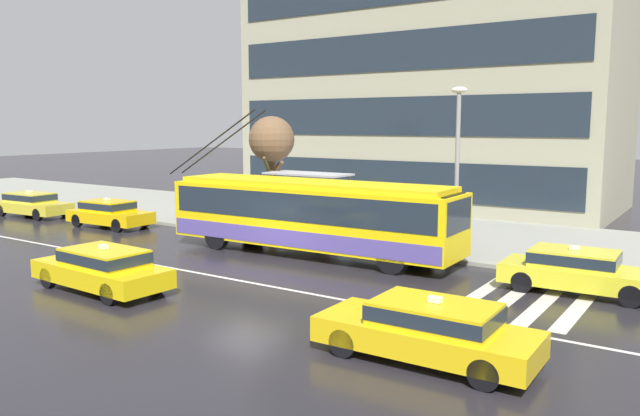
# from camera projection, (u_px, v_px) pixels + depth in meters

# --- Properties ---
(ground_plane) EXTENTS (160.00, 160.00, 0.00)m
(ground_plane) POSITION_uv_depth(u_px,v_px,m) (246.00, 270.00, 21.00)
(ground_plane) COLOR black
(sidewalk_slab) EXTENTS (80.00, 10.00, 0.14)m
(sidewalk_slab) POSITION_uv_depth(u_px,v_px,m) (384.00, 228.00, 29.12)
(sidewalk_slab) COLOR gray
(sidewalk_slab) RESTS_ON ground_plane
(crosswalk_stripe_edge_near) EXTENTS (0.44, 4.40, 0.01)m
(crosswalk_stripe_edge_near) POSITION_uv_depth(u_px,v_px,m) (478.00, 294.00, 18.00)
(crosswalk_stripe_edge_near) COLOR beige
(crosswalk_stripe_edge_near) RESTS_ON ground_plane
(crosswalk_stripe_inner_a) EXTENTS (0.44, 4.40, 0.01)m
(crosswalk_stripe_inner_a) POSITION_uv_depth(u_px,v_px,m) (509.00, 299.00, 17.50)
(crosswalk_stripe_inner_a) COLOR beige
(crosswalk_stripe_inner_a) RESTS_ON ground_plane
(crosswalk_stripe_center) EXTENTS (0.44, 4.40, 0.01)m
(crosswalk_stripe_center) POSITION_uv_depth(u_px,v_px,m) (542.00, 304.00, 17.00)
(crosswalk_stripe_center) COLOR beige
(crosswalk_stripe_center) RESTS_ON ground_plane
(crosswalk_stripe_inner_b) EXTENTS (0.44, 4.40, 0.01)m
(crosswalk_stripe_inner_b) POSITION_uv_depth(u_px,v_px,m) (576.00, 310.00, 16.50)
(crosswalk_stripe_inner_b) COLOR beige
(crosswalk_stripe_inner_b) RESTS_ON ground_plane
(lane_centre_line) EXTENTS (72.00, 0.14, 0.01)m
(lane_centre_line) POSITION_uv_depth(u_px,v_px,m) (222.00, 277.00, 20.02)
(lane_centre_line) COLOR silver
(lane_centre_line) RESTS_ON ground_plane
(trolleybus) EXTENTS (12.81, 2.83, 5.48)m
(trolleybus) POSITION_uv_depth(u_px,v_px,m) (311.00, 214.00, 23.28)
(trolleybus) COLOR yellow
(trolleybus) RESTS_ON ground_plane
(taxi_ahead_of_bus) EXTENTS (4.42, 1.93, 1.39)m
(taxi_ahead_of_bus) POSITION_uv_depth(u_px,v_px,m) (577.00, 269.00, 18.12)
(taxi_ahead_of_bus) COLOR yellow
(taxi_ahead_of_bus) RESTS_ON ground_plane
(taxi_oncoming_far) EXTENTS (4.64, 1.89, 1.39)m
(taxi_oncoming_far) POSITION_uv_depth(u_px,v_px,m) (429.00, 328.00, 12.91)
(taxi_oncoming_far) COLOR yellow
(taxi_oncoming_far) RESTS_ON ground_plane
(taxi_queued_behind_bus) EXTENTS (4.34, 2.01, 1.39)m
(taxi_queued_behind_bus) POSITION_uv_depth(u_px,v_px,m) (109.00, 212.00, 29.71)
(taxi_queued_behind_bus) COLOR yellow
(taxi_queued_behind_bus) RESTS_ON ground_plane
(taxi_far_behind) EXTENTS (4.72, 2.08, 1.39)m
(taxi_far_behind) POSITION_uv_depth(u_px,v_px,m) (32.00, 203.00, 33.13)
(taxi_far_behind) COLOR gold
(taxi_far_behind) RESTS_ON ground_plane
(taxi_oncoming_near) EXTENTS (4.69, 1.99, 1.39)m
(taxi_oncoming_near) POSITION_uv_depth(u_px,v_px,m) (102.00, 267.00, 18.37)
(taxi_oncoming_near) COLOR yellow
(taxi_oncoming_near) RESTS_ON ground_plane
(bus_shelter) EXTENTS (3.88, 1.71, 2.60)m
(bus_shelter) POSITION_uv_depth(u_px,v_px,m) (311.00, 187.00, 27.96)
(bus_shelter) COLOR gray
(bus_shelter) RESTS_ON sidewalk_slab
(pedestrian_at_shelter) EXTENTS (1.39, 1.39, 1.92)m
(pedestrian_at_shelter) POSITION_uv_depth(u_px,v_px,m) (324.00, 201.00, 26.38)
(pedestrian_at_shelter) COLOR black
(pedestrian_at_shelter) RESTS_ON sidewalk_slab
(pedestrian_approaching_curb) EXTENTS (1.36, 1.36, 1.98)m
(pedestrian_approaching_curb) POSITION_uv_depth(u_px,v_px,m) (449.00, 209.00, 23.31)
(pedestrian_approaching_curb) COLOR #222727
(pedestrian_approaching_curb) RESTS_ON sidewalk_slab
(pedestrian_walking_past) EXTENTS (1.30, 1.30, 2.02)m
(pedestrian_walking_past) POSITION_uv_depth(u_px,v_px,m) (316.00, 195.00, 28.16)
(pedestrian_walking_past) COLOR #575749
(pedestrian_walking_past) RESTS_ON sidewalk_slab
(pedestrian_waiting_by_pole) EXTENTS (1.38, 1.38, 2.00)m
(pedestrian_waiting_by_pole) POSITION_uv_depth(u_px,v_px,m) (429.00, 205.00, 24.45)
(pedestrian_waiting_by_pole) COLOR brown
(pedestrian_waiting_by_pole) RESTS_ON sidewalk_slab
(street_lamp) EXTENTS (0.60, 0.32, 6.11)m
(street_lamp) POSITION_uv_depth(u_px,v_px,m) (457.00, 155.00, 22.68)
(street_lamp) COLOR gray
(street_lamp) RESTS_ON sidewalk_slab
(street_tree_bare) EXTENTS (2.20, 2.17, 5.14)m
(street_tree_bare) POSITION_uv_depth(u_px,v_px,m) (272.00, 141.00, 29.21)
(street_tree_bare) COLOR brown
(street_tree_bare) RESTS_ON sidewalk_slab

